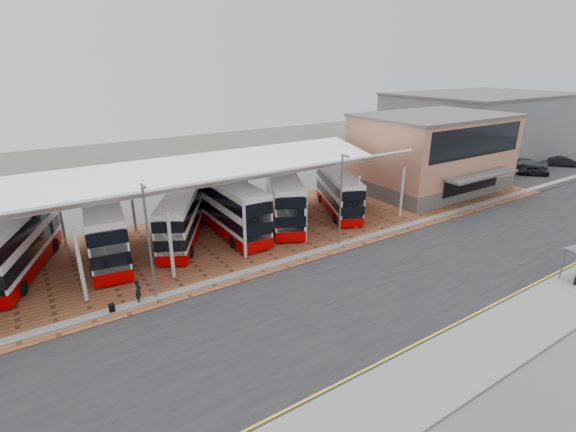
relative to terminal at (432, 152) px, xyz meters
The scene contains 24 objects.
ground 27.29m from the terminal, 148.81° to the right, with size 140.00×140.00×0.00m, color #4C4F49.
road 27.81m from the terminal, 147.03° to the right, with size 120.00×14.00×0.02m, color black.
forecourt 21.52m from the terminal, behind, with size 72.00×16.00×0.06m, color brown.
sidewalk 32.79m from the terminal, 135.10° to the right, with size 120.00×4.00×0.14m, color slate.
north_kerb 24.69m from the terminal, 161.44° to the right, with size 120.00×0.80×0.14m, color slate.
carpark_surface 21.86m from the terminal, 10.58° to the right, with size 22.00×10.00×0.08m, color black.
yellow_line_near 31.44m from the terminal, 137.71° to the right, with size 120.00×0.12×0.01m, color yellow.
yellow_line_far 31.24m from the terminal, 138.12° to the right, with size 120.00×0.12×0.01m, color yellow.
canopy 29.02m from the terminal, behind, with size 37.00×11.63×7.07m.
terminal is the anchor object (origin of this frame).
warehouse 26.96m from the terminal, 21.96° to the left, with size 30.50×20.50×10.25m.
lamp_west 37.78m from the terminal, 168.32° to the right, with size 0.16×0.90×8.07m.
lamp_east 22.35m from the terminal, 159.99° to the right, with size 0.16×0.90×8.07m.
bus_0 44.50m from the terminal, behind, with size 6.59×11.80×4.78m.
bus_1 38.36m from the terminal, behind, with size 4.17×11.91×4.81m.
bus_2 32.22m from the terminal, behind, with size 7.31×10.43×4.36m.
bus_3 27.72m from the terminal, behind, with size 3.17×12.05×4.95m.
bus_4 22.00m from the terminal, behind, with size 7.64×11.73×4.84m.
bus_5 15.72m from the terminal, behind, with size 6.32×10.33×4.23m.
pedestrian 38.99m from the terminal, 168.73° to the right, with size 0.63×0.42×1.74m, color black.
suitcase 40.87m from the terminal, 168.76° to the right, with size 0.35×0.25×0.60m, color black.
carpark_car_a 18.15m from the terminal, 13.05° to the right, with size 1.67×4.16×1.42m, color black.
carpark_car_b 20.85m from the terminal, ahead, with size 2.12×5.23×1.52m, color #4E5056.
carpark_car_c 27.51m from the terminal, ahead, with size 1.55×4.43×1.46m, color black.
Camera 1 is at (-19.92, -19.24, 15.04)m, focal length 26.00 mm.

